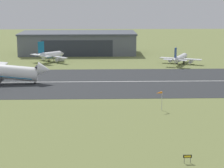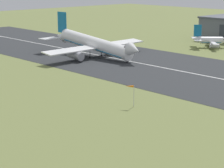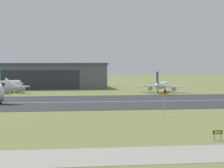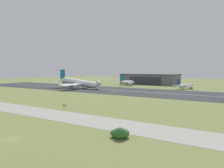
% 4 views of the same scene
% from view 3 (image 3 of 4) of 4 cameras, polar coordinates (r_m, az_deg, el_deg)
% --- Properties ---
extents(runway_strip, '(396.83, 55.73, 0.06)m').
position_cam_3_polar(runway_strip, '(176.61, 8.01, -1.79)').
color(runway_strip, '#2B2D30').
rests_on(runway_strip, ground_plane).
extents(runway_centreline, '(357.15, 0.70, 0.01)m').
position_cam_3_polar(runway_centreline, '(176.61, 8.01, -1.78)').
color(runway_centreline, silver).
rests_on(runway_centreline, runway_strip).
extents(hangar_building, '(63.68, 29.44, 11.85)m').
position_cam_3_polar(hangar_building, '(250.82, -8.10, 0.93)').
color(hangar_building, slate).
rests_on(hangar_building, ground_plane).
extents(airplane_parked_centre, '(18.65, 18.83, 10.43)m').
position_cam_3_polar(airplane_parked_centre, '(219.26, -11.04, -0.07)').
color(airplane_parked_centre, white).
rests_on(airplane_parked_centre, ground_plane).
extents(airplane_parked_east, '(19.26, 22.71, 8.79)m').
position_cam_3_polar(airplane_parked_east, '(216.98, 5.35, -0.17)').
color(airplane_parked_east, white).
rests_on(airplane_parked_east, ground_plane).
extents(windsock_pole, '(2.09, 1.64, 5.48)m').
position_cam_3_polar(windsock_pole, '(130.26, 5.26, -1.28)').
color(windsock_pole, '#B7B7BC').
rests_on(windsock_pole, ground_plane).
extents(runway_sign, '(1.71, 0.13, 1.73)m').
position_cam_3_polar(runway_sign, '(93.26, 11.30, -5.19)').
color(runway_sign, '#4C4C51').
rests_on(runway_sign, ground_plane).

